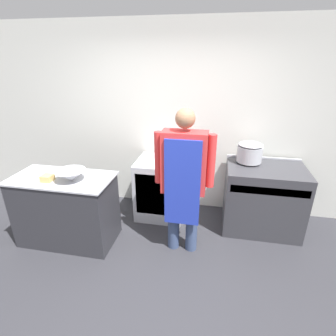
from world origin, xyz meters
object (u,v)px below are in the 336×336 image
object	(u,v)px
stove	(262,198)
fridge_unit	(161,188)
stock_pot	(250,152)
plastic_tub	(47,178)
mixing_bowl	(71,176)
person_cook	(184,175)

from	to	relation	value
stove	fridge_unit	world-z (taller)	stove
stock_pot	stove	bearing A→B (deg)	-29.45
plastic_tub	mixing_bowl	bearing A→B (deg)	12.54
stove	stock_pot	xyz separation A→B (m)	(-0.22, 0.13, 0.60)
mixing_bowl	stock_pot	world-z (taller)	stock_pot
stove	fridge_unit	xyz separation A→B (m)	(-1.42, 0.06, -0.02)
stock_pot	fridge_unit	bearing A→B (deg)	-176.88
fridge_unit	stock_pot	bearing A→B (deg)	3.12
person_cook	stove	bearing A→B (deg)	33.66
person_cook	mixing_bowl	xyz separation A→B (m)	(-1.29, -0.15, -0.05)
person_cook	fridge_unit	bearing A→B (deg)	120.33
fridge_unit	mixing_bowl	xyz separation A→B (m)	(-0.87, -0.88, 0.52)
fridge_unit	stock_pot	world-z (taller)	stock_pot
fridge_unit	plastic_tub	world-z (taller)	plastic_tub
stove	mixing_bowl	xyz separation A→B (m)	(-2.29, -0.82, 0.50)
fridge_unit	mixing_bowl	world-z (taller)	mixing_bowl
stock_pot	mixing_bowl	bearing A→B (deg)	-155.44
stock_pot	plastic_tub	bearing A→B (deg)	-156.73
person_cook	mixing_bowl	bearing A→B (deg)	-173.27
stove	mixing_bowl	size ratio (longest dim) A/B	2.87
person_cook	plastic_tub	size ratio (longest dim) A/B	14.37
fridge_unit	plastic_tub	distance (m)	1.55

